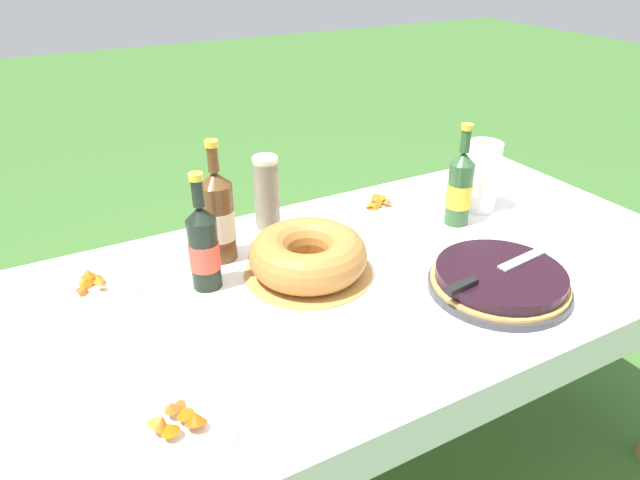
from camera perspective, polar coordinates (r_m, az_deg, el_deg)
ground_plane at (r=1.98m, az=3.49°, el=-22.26°), size 16.00×16.00×0.00m
garden_table at (r=1.51m, az=4.25°, el=-5.66°), size 1.87×0.92×0.75m
tablecloth at (r=1.48m, az=4.32°, el=-3.88°), size 1.88×0.93×0.10m
berry_tart at (r=1.46m, az=17.50°, el=-3.89°), size 0.34×0.34×0.06m
serving_knife at (r=1.42m, az=16.96°, el=-3.07°), size 0.38×0.07×0.01m
bundt_cake at (r=1.44m, az=-1.21°, el=-1.57°), size 0.33×0.33×0.11m
cup_stack at (r=1.64m, az=-5.35°, el=4.54°), size 0.07×0.07×0.23m
cider_bottle_green at (r=1.72m, az=13.79°, el=5.08°), size 0.07×0.07×0.31m
cider_bottle_amber at (r=1.50m, az=-10.14°, el=2.34°), size 0.09×0.09×0.33m
juice_bottle_red at (r=1.39m, az=-11.56°, el=-0.66°), size 0.07×0.07×0.30m
snack_plate_near at (r=1.09m, az=-14.44°, el=-17.26°), size 0.24×0.24×0.06m
snack_plate_left at (r=1.51m, az=-21.28°, el=-4.08°), size 0.23×0.23×0.05m
snack_plate_right at (r=1.83m, az=5.93°, el=3.65°), size 0.22×0.22×0.05m
paper_towel_roll at (r=1.84m, az=15.76°, el=6.16°), size 0.11×0.11×0.22m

